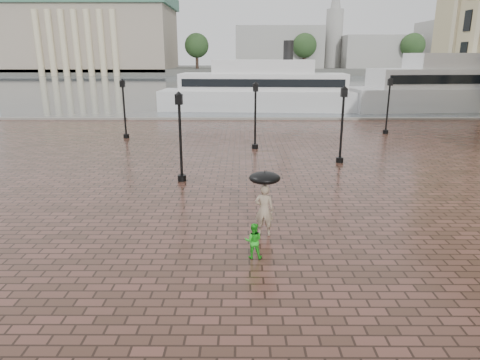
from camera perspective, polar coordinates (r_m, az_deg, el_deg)
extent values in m
plane|color=#3B241A|center=(13.08, 13.44, -12.54)|extent=(300.00, 300.00, 0.00)
plane|color=#495359|center=(103.37, 1.90, 12.79)|extent=(240.00, 240.00, 0.00)
cube|color=slate|center=(43.68, 4.11, 8.04)|extent=(80.00, 0.60, 0.30)
cube|color=#4C4C47|center=(171.24, 1.25, 14.49)|extent=(300.00, 60.00, 2.00)
cube|color=gray|center=(164.70, -19.10, 17.41)|extent=(55.00, 30.00, 22.00)
cube|color=#3B6C57|center=(165.56, -19.51, 21.55)|extent=(57.00, 32.00, 4.00)
cube|color=gray|center=(161.68, 5.05, 17.17)|extent=(30.00, 22.00, 14.00)
cube|color=gray|center=(168.12, 17.49, 15.97)|extent=(25.00, 22.00, 11.00)
cube|color=gray|center=(181.26, 28.60, 15.55)|extent=(35.00, 22.00, 16.00)
cylinder|color=gray|center=(164.57, 12.39, 17.90)|extent=(6.00, 6.00, 20.00)
cylinder|color=#2D2119|center=(157.66, -19.31, 14.56)|extent=(1.00, 1.00, 8.00)
sphere|color=#1C3B1B|center=(157.68, -19.50, 16.55)|extent=(8.00, 8.00, 8.00)
cylinder|color=#2D2119|center=(149.92, -5.74, 15.32)|extent=(1.00, 1.00, 8.00)
sphere|color=#1C3B1B|center=(149.94, -5.80, 17.42)|extent=(8.00, 8.00, 8.00)
cylinder|color=#2D2119|center=(150.61, 8.52, 15.23)|extent=(1.00, 1.00, 8.00)
sphere|color=#1C3B1B|center=(150.64, 8.61, 17.32)|extent=(8.00, 8.00, 8.00)
cylinder|color=#2D2119|center=(159.65, 21.84, 14.33)|extent=(1.00, 1.00, 8.00)
sphere|color=#1C3B1B|center=(159.67, 22.05, 16.30)|extent=(8.00, 8.00, 8.00)
cylinder|color=black|center=(22.20, -7.75, 0.28)|extent=(0.44, 0.44, 0.30)
cylinder|color=black|center=(21.77, -7.93, 4.97)|extent=(0.14, 0.14, 4.00)
cube|color=black|center=(21.46, -8.15, 10.60)|extent=(0.35, 0.35, 0.50)
sphere|color=beige|center=(21.46, -8.15, 10.60)|extent=(0.28, 0.28, 0.28)
cylinder|color=black|center=(26.52, 13.14, 2.63)|extent=(0.44, 0.44, 0.30)
cylinder|color=black|center=(26.17, 13.40, 6.57)|extent=(0.14, 0.14, 4.00)
cube|color=black|center=(25.91, 13.72, 11.26)|extent=(0.35, 0.35, 0.50)
sphere|color=beige|center=(25.91, 13.72, 11.26)|extent=(0.28, 0.28, 0.28)
cylinder|color=black|center=(34.89, -14.93, 5.71)|extent=(0.44, 0.44, 0.30)
cylinder|color=black|center=(34.62, -15.15, 8.72)|extent=(0.14, 0.14, 4.00)
cube|color=black|center=(34.42, -15.42, 12.26)|extent=(0.35, 0.35, 0.50)
sphere|color=beige|center=(34.42, -15.42, 12.26)|extent=(0.28, 0.28, 0.28)
cylinder|color=black|center=(37.59, 18.83, 6.12)|extent=(0.44, 0.44, 0.30)
cylinder|color=black|center=(37.34, 19.09, 8.91)|extent=(0.14, 0.14, 4.00)
cube|color=black|center=(37.16, 19.40, 12.19)|extent=(0.35, 0.35, 0.50)
sphere|color=beige|center=(37.16, 19.40, 12.19)|extent=(0.28, 0.28, 0.28)
cylinder|color=black|center=(29.77, 2.01, 4.51)|extent=(0.44, 0.44, 0.30)
cylinder|color=black|center=(29.45, 2.05, 8.03)|extent=(0.14, 0.14, 4.00)
cube|color=black|center=(29.22, 2.09, 12.21)|extent=(0.35, 0.35, 0.50)
sphere|color=beige|center=(29.22, 2.09, 12.21)|extent=(0.28, 0.28, 0.28)
imported|color=gray|center=(15.22, 3.24, -4.01)|extent=(0.76, 0.57, 1.88)
imported|color=green|center=(13.64, 1.81, -8.09)|extent=(0.59, 0.47, 1.16)
cube|color=silver|center=(51.60, 3.02, 10.60)|extent=(24.31, 7.18, 2.31)
cube|color=silver|center=(51.44, 3.05, 12.95)|extent=(19.47, 6.13, 1.92)
cube|color=silver|center=(51.37, 3.08, 14.87)|extent=(11.77, 5.10, 1.54)
cylinder|color=black|center=(51.40, 6.47, 16.72)|extent=(1.15, 1.15, 2.31)
cube|color=black|center=(48.90, 3.01, 12.78)|extent=(18.22, 1.18, 0.86)
cube|color=black|center=(53.98, 3.09, 13.10)|extent=(18.22, 1.18, 0.86)
cube|color=silver|center=(58.14, 27.30, 9.64)|extent=(27.64, 9.47, 2.60)
cube|color=silver|center=(57.99, 27.61, 11.96)|extent=(22.16, 8.00, 2.17)
cube|color=silver|center=(57.94, 27.86, 13.87)|extent=(13.47, 6.40, 1.73)
cube|color=black|center=(55.61, 29.23, 11.64)|extent=(20.47, 2.38, 0.98)
cube|color=black|center=(60.41, 26.11, 12.25)|extent=(20.47, 2.38, 0.98)
cylinder|color=black|center=(15.00, 3.28, -1.65)|extent=(0.02, 0.02, 0.95)
ellipsoid|color=black|center=(14.85, 3.31, 0.28)|extent=(1.10, 1.10, 0.39)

